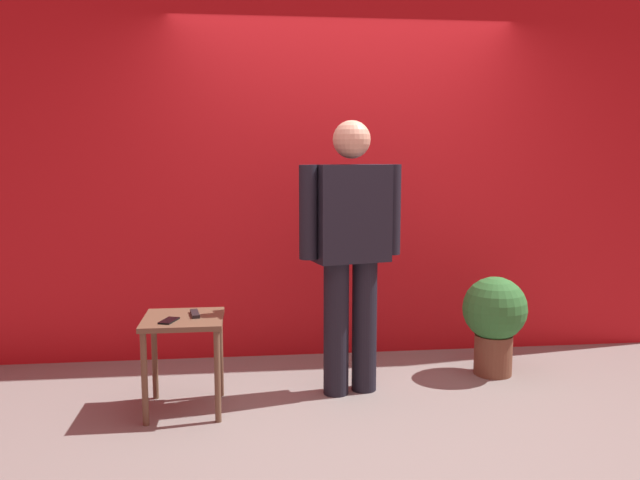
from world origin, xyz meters
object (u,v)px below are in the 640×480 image
tv_remote (195,314)px  cell_phone (169,321)px  standing_person (351,243)px  side_table (184,334)px  potted_plant (494,317)px

tv_remote → cell_phone: bearing=-146.9°
standing_person → side_table: size_ratio=3.03×
side_table → potted_plant: bearing=10.9°
tv_remote → potted_plant: 2.04m
cell_phone → potted_plant: size_ratio=0.21×
standing_person → tv_remote: size_ratio=10.16×
side_table → cell_phone: (-0.07, -0.09, 0.11)m
standing_person → tv_remote: standing_person is taller
side_table → cell_phone: 0.16m
potted_plant → side_table: bearing=-169.1°
standing_person → cell_phone: 1.20m
standing_person → cell_phone: bearing=-165.8°
standing_person → side_table: bearing=-169.8°
side_table → potted_plant: 2.11m
side_table → potted_plant: size_ratio=0.83×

